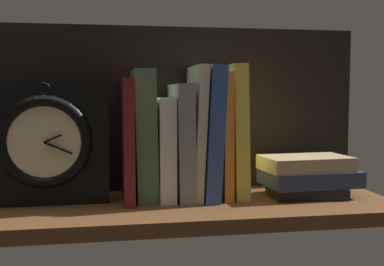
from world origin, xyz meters
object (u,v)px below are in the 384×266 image
(book_green_romantic, at_px, (144,135))
(book_stack_side, at_px, (307,176))
(book_maroon_dawkins, at_px, (127,140))
(book_white_catcher, at_px, (164,148))
(book_blue_modern, at_px, (208,132))
(book_orange_pandolfini, at_px, (221,135))
(book_cream_twain, at_px, (195,132))
(framed_clock, at_px, (46,142))
(book_yellow_seinlanguage, at_px, (234,131))
(book_gray_chess, at_px, (181,141))

(book_green_romantic, distance_m, book_stack_side, 0.33)
(book_maroon_dawkins, xyz_separation_m, book_green_romantic, (0.03, 0.00, 0.01))
(book_white_catcher, distance_m, book_stack_side, 0.29)
(book_maroon_dawkins, xyz_separation_m, book_stack_side, (0.35, -0.03, -0.07))
(book_green_romantic, bearing_deg, book_stack_side, -6.25)
(book_blue_modern, relative_size, book_orange_pandolfini, 1.05)
(book_maroon_dawkins, bearing_deg, book_white_catcher, 0.00)
(book_green_romantic, relative_size, book_blue_modern, 0.97)
(book_maroon_dawkins, relative_size, book_white_catcher, 1.18)
(book_white_catcher, bearing_deg, book_cream_twain, 0.00)
(book_cream_twain, distance_m, framed_clock, 0.28)
(book_maroon_dawkins, relative_size, book_orange_pandolfini, 0.94)
(book_blue_modern, relative_size, book_yellow_seinlanguage, 0.99)
(book_orange_pandolfini, bearing_deg, book_maroon_dawkins, 180.00)
(book_maroon_dawkins, height_order, framed_clock, book_maroon_dawkins)
(book_maroon_dawkins, bearing_deg, book_green_romantic, 0.00)
(book_green_romantic, xyz_separation_m, book_white_catcher, (0.04, 0.00, -0.03))
(book_cream_twain, distance_m, book_orange_pandolfini, 0.05)
(book_white_catcher, xyz_separation_m, book_yellow_seinlanguage, (0.14, 0.00, 0.03))
(book_yellow_seinlanguage, bearing_deg, book_orange_pandolfini, 180.00)
(book_maroon_dawkins, relative_size, framed_clock, 1.02)
(book_green_romantic, height_order, book_stack_side, book_green_romantic)
(book_gray_chess, height_order, book_orange_pandolfini, book_orange_pandolfini)
(book_green_romantic, bearing_deg, book_orange_pandolfini, 0.00)
(book_white_catcher, bearing_deg, book_gray_chess, 0.00)
(book_green_romantic, height_order, book_gray_chess, book_green_romantic)
(book_gray_chess, xyz_separation_m, book_blue_modern, (0.05, 0.00, 0.02))
(book_maroon_dawkins, distance_m, book_white_catcher, 0.07)
(book_white_catcher, bearing_deg, book_green_romantic, 180.00)
(framed_clock, bearing_deg, book_cream_twain, 2.43)
(book_gray_chess, bearing_deg, book_blue_modern, 0.00)
(book_white_catcher, bearing_deg, book_blue_modern, 0.00)
(book_cream_twain, distance_m, book_blue_modern, 0.03)
(book_yellow_seinlanguage, bearing_deg, book_blue_modern, 180.00)
(book_white_catcher, relative_size, framed_clock, 0.86)
(book_yellow_seinlanguage, bearing_deg, framed_clock, -178.09)
(book_gray_chess, xyz_separation_m, book_yellow_seinlanguage, (0.10, 0.00, 0.02))
(book_white_catcher, distance_m, book_orange_pandolfini, 0.11)
(book_white_catcher, height_order, framed_clock, framed_clock)
(book_stack_side, bearing_deg, book_green_romantic, 173.75)
(book_blue_modern, bearing_deg, book_white_catcher, 180.00)
(book_white_catcher, distance_m, book_blue_modern, 0.09)
(framed_clock, bearing_deg, book_white_catcher, 3.11)
(book_stack_side, bearing_deg, book_white_catcher, 172.92)
(book_white_catcher, height_order, book_stack_side, book_white_catcher)
(book_gray_chess, bearing_deg, book_orange_pandolfini, 0.00)
(book_maroon_dawkins, distance_m, book_blue_modern, 0.16)
(book_blue_modern, distance_m, book_orange_pandolfini, 0.03)
(book_gray_chess, distance_m, book_orange_pandolfini, 0.08)
(book_maroon_dawkins, bearing_deg, book_cream_twain, 0.00)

